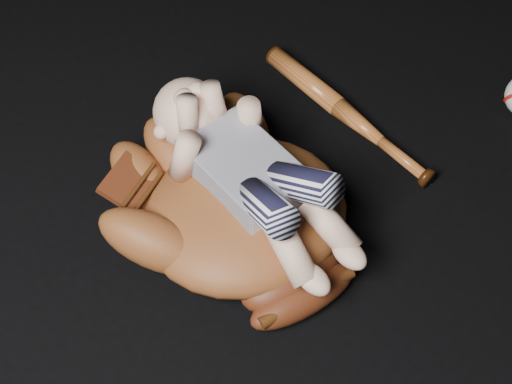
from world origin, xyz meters
TOP-DOWN VIEW (x-y plane):
  - baseball_glove at (-0.15, -0.00)m, footprint 0.39×0.45m
  - newborn_baby at (-0.13, -0.01)m, footprint 0.23×0.42m
  - baseball_bat at (0.12, 0.11)m, footprint 0.08×0.39m

SIDE VIEW (x-z plane):
  - baseball_bat at x=0.12m, z-range 0.00..0.04m
  - baseball_glove at x=-0.15m, z-range 0.00..0.14m
  - newborn_baby at x=-0.13m, z-range 0.05..0.21m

